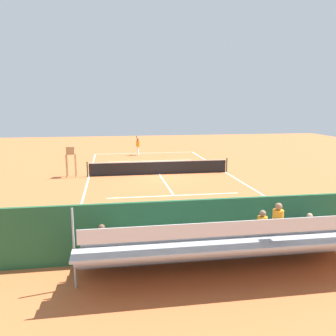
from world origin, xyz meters
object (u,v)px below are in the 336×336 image
object	(u,v)px
umpire_chair	(71,158)
tennis_ball_far	(130,156)
tennis_net	(159,167)
tennis_player	(138,145)
tennis_racket	(133,155)
courtside_bench	(277,228)
equipment_bag	(241,241)
tennis_ball_near	(164,157)
bleacher_stand	(231,245)

from	to	relation	value
umpire_chair	tennis_ball_far	bearing A→B (deg)	-117.65
tennis_net	tennis_player	xyz separation A→B (m)	(0.79, -9.67, 0.51)
umpire_chair	tennis_player	distance (m)	11.02
tennis_net	tennis_racket	bearing A→B (deg)	-82.37
courtside_bench	equipment_bag	world-z (taller)	courtside_bench
tennis_ball_near	tennis_ball_far	bearing A→B (deg)	-16.81
tennis_net	tennis_ball_far	xyz separation A→B (m)	(1.65, -8.75, -0.47)
equipment_bag	tennis_ball_near	distance (m)	21.20
tennis_player	tennis_ball_near	size ratio (longest dim) A/B	29.18
tennis_racket	tennis_ball_near	distance (m)	3.42
tennis_net	tennis_ball_far	bearing A→B (deg)	-79.31
umpire_chair	tennis_player	world-z (taller)	umpire_chair
umpire_chair	tennis_player	xyz separation A→B (m)	(-5.41, -9.60, -0.30)
bleacher_stand	courtside_bench	world-z (taller)	bleacher_stand
equipment_bag	tennis_player	distance (m)	23.17
tennis_player	tennis_racket	size ratio (longest dim) A/B	3.32
umpire_chair	courtside_bench	bearing A→B (deg)	123.44
tennis_player	equipment_bag	bearing A→B (deg)	94.85
equipment_bag	courtside_bench	bearing A→B (deg)	-174.92
tennis_net	tennis_ball_near	distance (m)	7.96
tennis_ball_far	bleacher_stand	bearing A→B (deg)	94.14
courtside_bench	tennis_ball_near	bearing A→B (deg)	-87.00
bleacher_stand	tennis_racket	size ratio (longest dim) A/B	15.61
tennis_racket	equipment_bag	bearing A→B (deg)	96.10
tennis_player	tennis_ball_near	distance (m)	3.13
umpire_chair	tennis_racket	bearing A→B (deg)	-116.85
tennis_player	courtside_bench	bearing A→B (deg)	98.44
tennis_racket	umpire_chair	bearing A→B (deg)	63.15
courtside_bench	tennis_ball_far	size ratio (longest dim) A/B	27.27
umpire_chair	tennis_ball_far	size ratio (longest dim) A/B	32.42
equipment_bag	tennis_racket	xyz separation A→B (m)	(2.47, -23.14, -0.16)
equipment_bag	tennis_racket	size ratio (longest dim) A/B	1.55
bleacher_stand	tennis_player	distance (m)	25.04
courtside_bench	tennis_net	bearing A→B (deg)	-78.87
tennis_ball_far	tennis_ball_near	bearing A→B (deg)	163.19
tennis_net	tennis_player	distance (m)	9.72
umpire_chair	tennis_player	size ratio (longest dim) A/B	1.11
tennis_ball_far	tennis_racket	bearing A→B (deg)	-109.42
courtside_bench	tennis_player	world-z (taller)	tennis_player
bleacher_stand	tennis_player	world-z (taller)	bleacher_stand
equipment_bag	tennis_ball_near	world-z (taller)	equipment_bag
tennis_player	tennis_ball_far	size ratio (longest dim) A/B	29.18
equipment_bag	tennis_player	world-z (taller)	tennis_player
bleacher_stand	tennis_ball_far	bearing A→B (deg)	-85.86
umpire_chair	tennis_ball_far	xyz separation A→B (m)	(-4.55, -8.68, -1.28)
tennis_net	bleacher_stand	world-z (taller)	bleacher_stand
tennis_player	umpire_chair	bearing A→B (deg)	60.61
tennis_net	courtside_bench	world-z (taller)	tennis_net
courtside_bench	tennis_ball_far	bearing A→B (deg)	-79.04
umpire_chair	courtside_bench	xyz separation A→B (m)	(-8.81, 13.34, -0.76)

